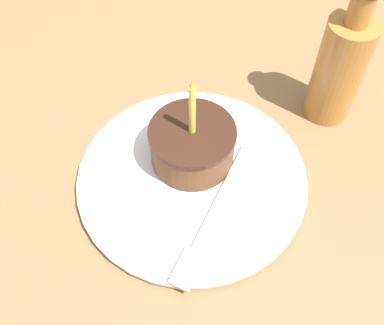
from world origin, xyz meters
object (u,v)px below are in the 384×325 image
(plate, at_px, (192,178))
(fork, at_px, (211,220))
(cake_slice, at_px, (195,147))
(bottle, at_px, (340,67))

(plate, distance_m, fork, 0.07)
(plate, bearing_deg, cake_slice, 108.37)
(bottle, bearing_deg, fork, -103.66)
(cake_slice, bearing_deg, plate, -71.63)
(cake_slice, distance_m, bottle, 0.21)
(fork, bearing_deg, plate, 137.29)
(plate, distance_m, cake_slice, 0.04)
(bottle, bearing_deg, cake_slice, -123.90)
(cake_slice, relative_size, fork, 0.66)
(fork, bearing_deg, bottle, 76.34)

